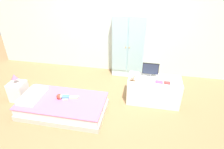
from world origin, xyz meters
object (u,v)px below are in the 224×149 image
nightstand (18,91)px  tv_stand (153,90)px  rocking_horse_toy (133,78)px  book_purple (159,82)px  wardrobe (128,45)px  table_lamp (14,77)px  book_red (167,83)px  tv_monitor (150,69)px  bed (63,106)px  doll (63,97)px

nightstand → tv_stand: 2.64m
rocking_horse_toy → book_purple: (0.47, 0.04, -0.05)m
wardrobe → book_purple: 1.31m
table_lamp → tv_stand: table_lamp is taller
tv_stand → book_red: bearing=-25.1°
table_lamp → tv_monitor: 2.56m
nightstand → rocking_horse_toy: (2.20, 0.30, 0.37)m
wardrobe → book_purple: (0.69, -1.08, -0.25)m
bed → book_red: 1.92m
tv_stand → tv_monitor: tv_monitor is taller
tv_stand → tv_monitor: 0.43m
tv_monitor → book_purple: bearing=-46.0°
doll → wardrobe: size_ratio=0.25×
nightstand → wardrobe: 2.50m
bed → rocking_horse_toy: rocking_horse_toy is taller
nightstand → doll: bearing=-7.8°
rocking_horse_toy → book_red: rocking_horse_toy is taller
tv_stand → book_red: 0.35m
doll → rocking_horse_toy: rocking_horse_toy is taller
book_red → tv_stand: bearing=154.9°
bed → rocking_horse_toy: 1.36m
book_purple → tv_stand: bearing=126.1°
bed → book_red: (1.81, 0.53, 0.39)m
nightstand → tv_stand: tv_stand is taller
bed → tv_monitor: 1.74m
doll → tv_stand: size_ratio=0.40×
table_lamp → tv_monitor: tv_monitor is taller
table_lamp → nightstand: bearing=180.0°
wardrobe → rocking_horse_toy: (0.22, -1.12, -0.20)m
nightstand → tv_stand: (2.60, 0.44, 0.06)m
book_purple → book_red: same height
rocking_horse_toy → bed: bearing=-157.8°
doll → wardrobe: 1.89m
nightstand → book_purple: book_purple is taller
bed → table_lamp: 1.10m
wardrobe → tv_stand: size_ratio=1.56×
wardrobe → tv_monitor: bearing=-59.9°
nightstand → rocking_horse_toy: rocking_horse_toy is taller
book_red → wardrobe: bearing=127.8°
wardrobe → rocking_horse_toy: 1.16m
tv_monitor → book_red: 0.39m
book_red → tv_monitor: bearing=150.4°
bed → doll: bearing=80.9°
doll → wardrobe: bearing=58.2°
book_purple → nightstand: bearing=-172.8°
book_red → table_lamp: bearing=-173.1°
doll → wardrobe: wardrobe is taller
doll → rocking_horse_toy: 1.29m
bed → doll: doll is taller
rocking_horse_toy → book_purple: rocking_horse_toy is taller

